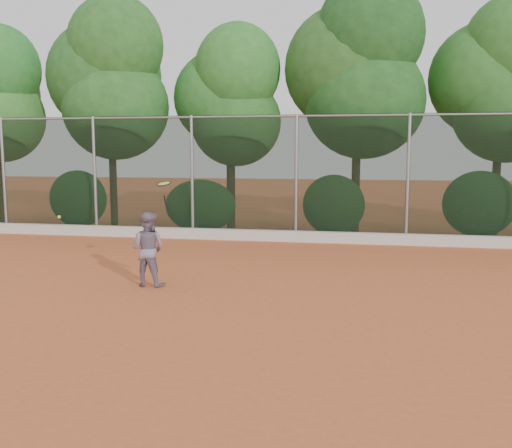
# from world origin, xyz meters

# --- Properties ---
(ground) EXTENTS (80.00, 80.00, 0.00)m
(ground) POSITION_xyz_m (0.00, 0.00, 0.00)
(ground) COLOR #C35A2E
(ground) RESTS_ON ground
(concrete_curb) EXTENTS (24.00, 0.20, 0.30)m
(concrete_curb) POSITION_xyz_m (0.00, 6.82, 0.15)
(concrete_curb) COLOR beige
(concrete_curb) RESTS_ON ground
(tennis_player) EXTENTS (0.72, 0.58, 1.40)m
(tennis_player) POSITION_xyz_m (-2.11, 1.21, 0.70)
(tennis_player) COLOR slate
(tennis_player) RESTS_ON ground
(chainlink_fence) EXTENTS (24.09, 0.09, 3.50)m
(chainlink_fence) POSITION_xyz_m (-0.00, 7.00, 1.86)
(chainlink_fence) COLOR black
(chainlink_fence) RESTS_ON ground
(foliage_backdrop) EXTENTS (23.70, 3.63, 7.55)m
(foliage_backdrop) POSITION_xyz_m (-0.55, 8.98, 4.40)
(foliage_backdrop) COLOR #49321C
(foliage_backdrop) RESTS_ON ground
(tennis_racket) EXTENTS (0.35, 0.35, 0.53)m
(tennis_racket) POSITION_xyz_m (-1.75, 1.20, 1.89)
(tennis_racket) COLOR black
(tennis_racket) RESTS_ON ground
(tennis_ball_in_flight) EXTENTS (0.06, 0.06, 0.06)m
(tennis_ball_in_flight) POSITION_xyz_m (-3.78, 1.03, 1.29)
(tennis_ball_in_flight) COLOR #BFD630
(tennis_ball_in_flight) RESTS_ON ground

